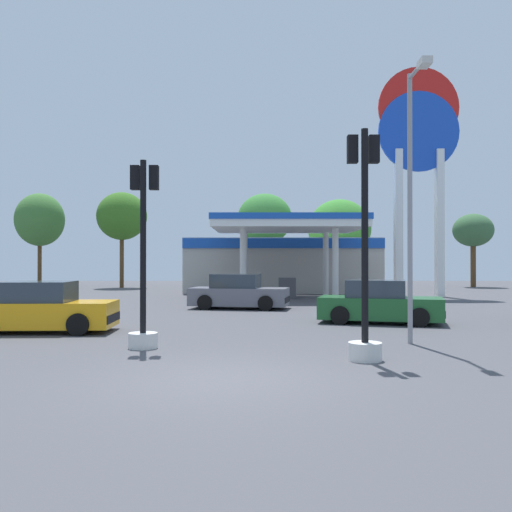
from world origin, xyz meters
The scene contains 14 objects.
ground_plane centered at (0.00, 0.00, 0.00)m, with size 90.00×90.00×0.00m, color #47474C.
gas_station centered at (2.23, 26.32, 1.95)m, with size 12.17×14.15×4.29m.
station_pole_sign centered at (9.69, 21.35, 8.27)m, with size 4.51×0.56×12.87m.
car_1 centered at (-0.16, 13.68, 0.66)m, with size 4.31×2.41×1.46m.
car_2 centered at (4.57, 8.35, 0.63)m, with size 4.18×2.58×1.40m.
car_3 centered at (-5.50, 6.11, 0.65)m, with size 4.06×1.94×1.43m.
traffic_signal_0 centered at (-2.04, 3.29, 1.57)m, with size 0.67×0.69×4.35m.
traffic_signal_1 centered at (2.78, 1.71, 1.68)m, with size 0.68×0.70×4.71m.
tree_0 centered at (-15.69, 31.94, 5.07)m, with size 3.62×3.62×7.07m.
tree_1 centered at (-9.39, 31.40, 5.29)m, with size 3.69×3.69×7.08m.
tree_2 centered at (1.23, 32.01, 5.14)m, with size 4.11×4.11×7.05m.
tree_3 centered at (6.59, 30.30, 4.28)m, with size 4.53×4.53×6.43m.
tree_4 centered at (17.15, 32.61, 4.28)m, with size 3.02×3.02×5.59m.
corner_streetlamp centered at (4.33, 3.72, 3.99)m, with size 0.24×1.48×6.59m.
Camera 1 is at (0.57, -9.54, 2.03)m, focal length 38.81 mm.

